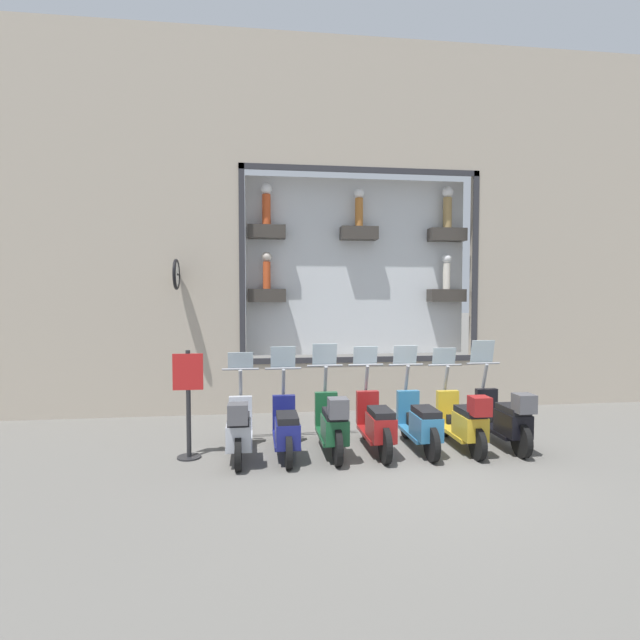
% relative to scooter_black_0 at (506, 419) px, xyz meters
% --- Properties ---
extents(ground_plane, '(120.00, 120.00, 0.00)m').
position_rel_scooter_black_0_xyz_m(ground_plane, '(-0.48, 1.75, -0.48)').
color(ground_plane, '#66635E').
extents(building_facade, '(1.22, 36.00, 7.87)m').
position_rel_scooter_black_0_xyz_m(building_facade, '(3.12, 1.76, 3.51)').
color(building_facade, '#ADA08E').
rests_on(building_facade, ground_plane).
extents(scooter_black_0, '(1.81, 0.61, 1.68)m').
position_rel_scooter_black_0_xyz_m(scooter_black_0, '(0.00, 0.00, 0.00)').
color(scooter_black_0, black).
rests_on(scooter_black_0, ground_plane).
extents(scooter_yellow_1, '(1.80, 0.60, 1.55)m').
position_rel_scooter_black_0_xyz_m(scooter_yellow_1, '(-0.01, 0.71, -0.01)').
color(scooter_yellow_1, black).
rests_on(scooter_yellow_1, ground_plane).
extents(scooter_teal_2, '(1.81, 0.60, 1.60)m').
position_rel_scooter_black_0_xyz_m(scooter_teal_2, '(0.06, 1.42, -0.04)').
color(scooter_teal_2, black).
rests_on(scooter_teal_2, ground_plane).
extents(scooter_red_3, '(1.81, 0.60, 1.60)m').
position_rel_scooter_black_0_xyz_m(scooter_red_3, '(0.06, 2.13, -0.04)').
color(scooter_red_3, black).
rests_on(scooter_red_3, ground_plane).
extents(scooter_green_4, '(1.81, 0.60, 1.66)m').
position_rel_scooter_black_0_xyz_m(scooter_green_4, '(0.00, 2.84, 0.01)').
color(scooter_green_4, black).
rests_on(scooter_green_4, ground_plane).
extents(scooter_navy_5, '(1.80, 0.61, 1.62)m').
position_rel_scooter_black_0_xyz_m(scooter_navy_5, '(0.05, 3.55, -0.06)').
color(scooter_navy_5, black).
rests_on(scooter_navy_5, ground_plane).
extents(scooter_silver_6, '(1.80, 0.61, 1.53)m').
position_rel_scooter_black_0_xyz_m(scooter_silver_6, '(-0.01, 4.26, -0.02)').
color(scooter_silver_6, black).
rests_on(scooter_silver_6, ground_plane).
extents(shop_sign_post, '(0.36, 0.45, 1.65)m').
position_rel_scooter_black_0_xyz_m(shop_sign_post, '(0.15, 5.03, 0.41)').
color(shop_sign_post, '#232326').
rests_on(shop_sign_post, ground_plane).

